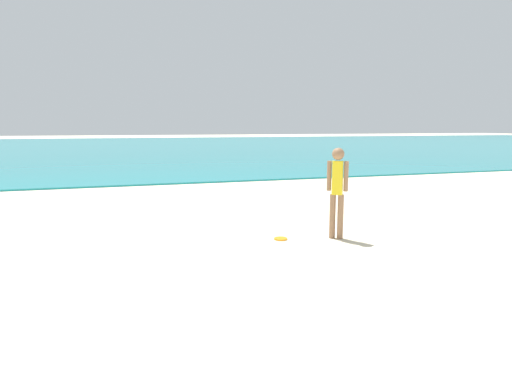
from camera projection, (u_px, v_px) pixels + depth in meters
The scene contains 3 objects.
water at pixel (140, 146), 43.11m from camera, with size 160.00×60.00×0.06m, color teal.
person_standing at pixel (337, 187), 7.59m from camera, with size 0.32×0.25×1.63m.
frisbee at pixel (281, 239), 7.64m from camera, with size 0.24×0.24×0.03m, color orange.
Camera 1 is at (-1.96, -0.20, 2.00)m, focal length 30.03 mm.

